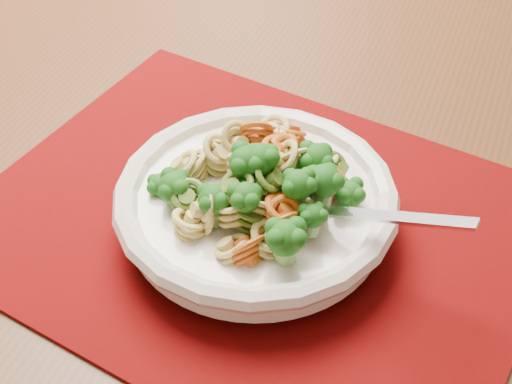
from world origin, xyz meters
The scene contains 5 objects.
dining_table centered at (0.67, -0.56, 0.67)m, with size 1.71×1.34×0.77m.
placemat centered at (0.67, -0.67, 0.77)m, with size 0.46×0.35×0.00m, color #630405.
pasta_bowl centered at (0.67, -0.67, 0.80)m, with size 0.23×0.23×0.04m.
pasta_broccoli_heap centered at (0.67, -0.67, 0.81)m, with size 0.20×0.20×0.06m, color tan, non-canonical shape.
fork centered at (0.72, -0.67, 0.81)m, with size 0.19×0.02×0.01m, color silver, non-canonical shape.
Camera 1 is at (0.93, -1.00, 1.20)m, focal length 50.00 mm.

